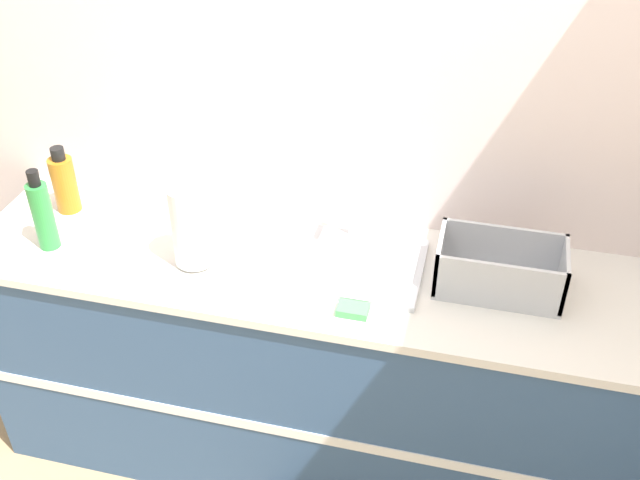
% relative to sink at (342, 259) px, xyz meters
% --- Properties ---
extents(wall_back, '(4.60, 0.06, 2.60)m').
position_rel_sink_xyz_m(wall_back, '(-0.09, 0.29, 0.38)').
color(wall_back, silver).
rests_on(wall_back, ground_plane).
extents(counter_cabinet, '(2.23, 0.59, 0.90)m').
position_rel_sink_xyz_m(counter_cabinet, '(-0.09, -0.02, -0.47)').
color(counter_cabinet, '#33517A').
rests_on(counter_cabinet, ground_plane).
extents(sink, '(0.51, 0.34, 0.27)m').
position_rel_sink_xyz_m(sink, '(0.00, 0.00, 0.00)').
color(sink, silver).
rests_on(sink, counter_cabinet).
extents(paper_towel_roll, '(0.12, 0.12, 0.28)m').
position_rel_sink_xyz_m(paper_towel_roll, '(-0.45, -0.10, 0.12)').
color(paper_towel_roll, '#4C4C51').
rests_on(paper_towel_roll, counter_cabinet).
extents(dish_rack, '(0.37, 0.20, 0.16)m').
position_rel_sink_xyz_m(dish_rack, '(0.48, -0.00, 0.04)').
color(dish_rack, '#B7BABF').
rests_on(dish_rack, counter_cabinet).
extents(bottle_green, '(0.07, 0.07, 0.28)m').
position_rel_sink_xyz_m(bottle_green, '(-0.94, -0.13, 0.10)').
color(bottle_green, '#2D8C3D').
rests_on(bottle_green, counter_cabinet).
extents(bottle_amber, '(0.08, 0.08, 0.24)m').
position_rel_sink_xyz_m(bottle_amber, '(-0.98, 0.08, 0.09)').
color(bottle_amber, '#B26B19').
rests_on(bottle_amber, counter_cabinet).
extents(sponge, '(0.09, 0.06, 0.02)m').
position_rel_sink_xyz_m(sponge, '(0.08, -0.22, -0.01)').
color(sponge, '#4CB259').
rests_on(sponge, counter_cabinet).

